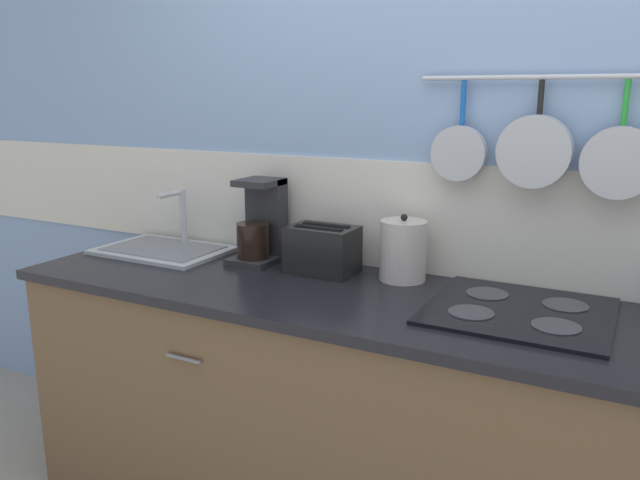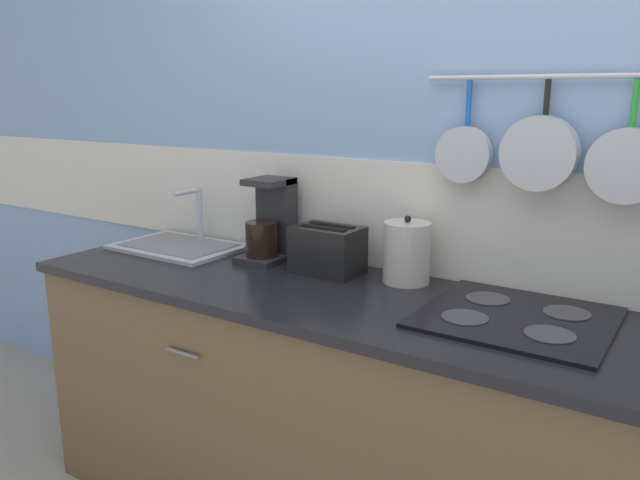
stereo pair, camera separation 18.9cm
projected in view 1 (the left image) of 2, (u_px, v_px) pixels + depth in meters
The scene contains 8 objects.
wall_back at pixel (482, 180), 2.14m from camera, with size 7.20×0.16×2.60m.
cabinet_base at pixel (437, 449), 2.01m from camera, with size 3.03×0.64×0.89m.
countertop at pixel (444, 314), 1.91m from camera, with size 3.07×0.67×0.03m.
sink_basin at pixel (165, 247), 2.58m from camera, with size 0.52×0.36×0.24m.
coffee_maker at pixel (261, 227), 2.42m from camera, with size 0.17×0.22×0.32m.
toaster at pixel (322, 250), 2.26m from camera, with size 0.26×0.17×0.18m.
kettle at pixel (403, 250), 2.17m from camera, with size 0.16×0.16×0.24m.
cooktop at pixel (519, 311), 1.86m from camera, with size 0.53×0.50×0.01m.
Camera 1 is at (0.51, -1.77, 1.57)m, focal length 35.00 mm.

